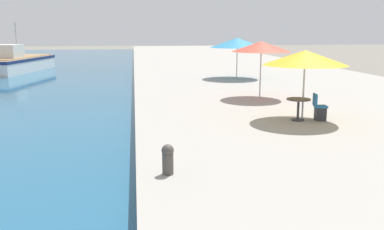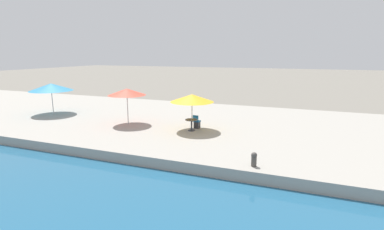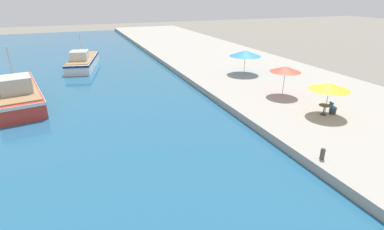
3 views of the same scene
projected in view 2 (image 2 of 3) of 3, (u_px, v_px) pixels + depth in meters
The scene contains 7 objects.
quay_promenade at pixel (1, 107), 29.33m from camera, with size 16.00×90.00×0.59m.
cafe_umbrella_pink at pixel (192, 98), 19.12m from camera, with size 2.80×2.80×2.35m.
cafe_umbrella_white at pixel (127, 92), 20.78m from camera, with size 2.62×2.62×2.51m.
cafe_umbrella_striped at pixel (51, 87), 24.32m from camera, with size 3.41×3.41×2.51m.
cafe_table at pixel (191, 123), 19.28m from camera, with size 0.80×0.80×0.74m.
cafe_chair_left at pixel (197, 123), 19.94m from camera, with size 0.48×0.46×0.91m.
mooring_bollard at pixel (254, 159), 13.22m from camera, with size 0.26×0.26×0.65m.
Camera 2 is at (-12.01, 9.00, 5.54)m, focal length 28.00 mm.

